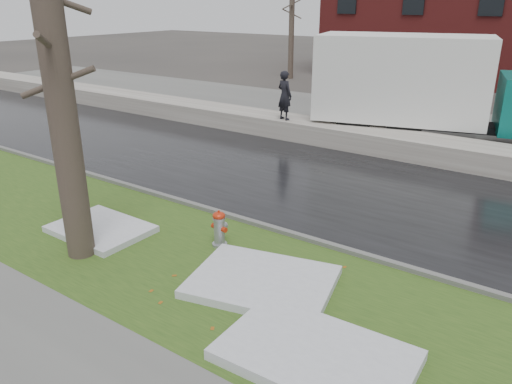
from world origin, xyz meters
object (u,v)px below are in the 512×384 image
Objects in this scene: box_truck at (436,88)px; worker at (285,95)px; tree at (59,86)px; fire_hydrant at (219,227)px.

worker is at bearing -167.10° from box_truck.
worker is at bearing 98.62° from tree.
fire_hydrant is 4.24m from tree.
box_truck is 6.37× the size of worker.
tree is at bearing 113.76° from worker.
worker is at bearing 119.30° from fire_hydrant.
box_truck is at bearing 90.06° from fire_hydrant.
worker reaches higher than fire_hydrant.
box_truck is 5.52m from worker.
tree reaches higher than fire_hydrant.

